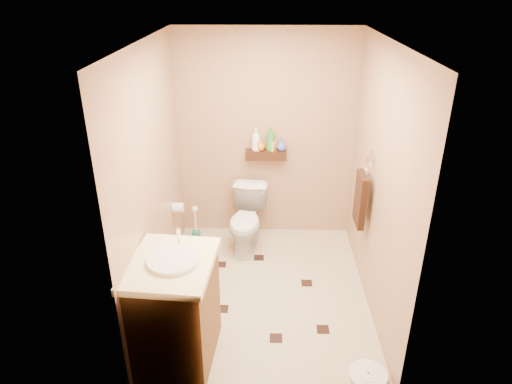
{
  "coord_description": "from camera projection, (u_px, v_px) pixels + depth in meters",
  "views": [
    {
      "loc": [
        0.01,
        -3.68,
        2.86
      ],
      "look_at": [
        -0.09,
        0.25,
        0.99
      ],
      "focal_mm": 32.0,
      "sensor_mm": 36.0,
      "label": 1
    }
  ],
  "objects": [
    {
      "name": "ceiling",
      "position": [
        267.0,
        41.0,
        3.52
      ],
      "size": [
        2.0,
        2.5,
        0.02
      ],
      "primitive_type": "cube",
      "color": "white",
      "rests_on": "wall_back"
    },
    {
      "name": "wall_front",
      "position": [
        264.0,
        263.0,
        2.91
      ],
      "size": [
        2.0,
        0.04,
        2.4
      ],
      "primitive_type": "cube",
      "color": "#A17D5C",
      "rests_on": "ground"
    },
    {
      "name": "wall_shelf",
      "position": [
        266.0,
        155.0,
        5.17
      ],
      "size": [
        0.46,
        0.14,
        0.1
      ],
      "primitive_type": "cube",
      "color": "#3A1B10",
      "rests_on": "wall_back"
    },
    {
      "name": "toilet_brush",
      "position": [
        196.0,
        228.0,
        5.4
      ],
      "size": [
        0.1,
        0.1,
        0.44
      ],
      "color": "#1B6E63",
      "rests_on": "ground"
    },
    {
      "name": "wall_right",
      "position": [
        379.0,
        184.0,
        4.01
      ],
      "size": [
        0.04,
        2.5,
        2.4
      ],
      "primitive_type": "cube",
      "color": "#A17D5C",
      "rests_on": "ground"
    },
    {
      "name": "towel_ring",
      "position": [
        361.0,
        197.0,
        4.35
      ],
      "size": [
        0.12,
        0.3,
        0.76
      ],
      "color": "silver",
      "rests_on": "wall_right"
    },
    {
      "name": "wall_back",
      "position": [
        266.0,
        137.0,
        5.16
      ],
      "size": [
        2.0,
        0.04,
        2.4
      ],
      "primitive_type": "cube",
      "color": "#A17D5C",
      "rests_on": "ground"
    },
    {
      "name": "toilet_paper",
      "position": [
        178.0,
        208.0,
        4.9
      ],
      "size": [
        0.12,
        0.11,
        0.12
      ],
      "color": "white",
      "rests_on": "wall_left"
    },
    {
      "name": "floor_accents",
      "position": [
        266.0,
        294.0,
        4.52
      ],
      "size": [
        1.12,
        1.36,
        0.01
      ],
      "color": "black",
      "rests_on": "ground"
    },
    {
      "name": "toilet",
      "position": [
        247.0,
        220.0,
        5.16
      ],
      "size": [
        0.48,
        0.73,
        0.7
      ],
      "primitive_type": "imported",
      "rotation": [
        0.0,
        0.0,
        -0.12
      ],
      "color": "white",
      "rests_on": "ground"
    },
    {
      "name": "wall_left",
      "position": [
        153.0,
        181.0,
        4.06
      ],
      "size": [
        0.04,
        2.5,
        2.4
      ],
      "primitive_type": "cube",
      "color": "#A17D5C",
      "rests_on": "ground"
    },
    {
      "name": "ground",
      "position": [
        264.0,
        292.0,
        4.55
      ],
      "size": [
        2.5,
        2.5,
        0.0
      ],
      "primitive_type": "plane",
      "color": "#C6AC91",
      "rests_on": "ground"
    },
    {
      "name": "bottle_f",
      "position": [
        282.0,
        145.0,
        5.11
      ],
      "size": [
        0.14,
        0.14,
        0.14
      ],
      "primitive_type": "imported",
      "rotation": [
        0.0,
        0.0,
        1.2
      ],
      "color": "#4A55BA",
      "rests_on": "wall_shelf"
    },
    {
      "name": "bottle_a",
      "position": [
        256.0,
        139.0,
        5.09
      ],
      "size": [
        0.14,
        0.14,
        0.26
      ],
      "primitive_type": "imported",
      "rotation": [
        0.0,
        0.0,
        0.53
      ],
      "color": "white",
      "rests_on": "wall_shelf"
    },
    {
      "name": "bottle_b",
      "position": [
        257.0,
        143.0,
        5.11
      ],
      "size": [
        0.1,
        0.1,
        0.16
      ],
      "primitive_type": "imported",
      "rotation": [
        0.0,
        0.0,
        4.24
      ],
      "color": "orange",
      "rests_on": "wall_shelf"
    },
    {
      "name": "bathroom_scale",
      "position": [
        368.0,
        376.0,
        3.56
      ],
      "size": [
        0.38,
        0.38,
        0.06
      ],
      "rotation": [
        0.0,
        0.0,
        -0.33
      ],
      "color": "white",
      "rests_on": "ground"
    },
    {
      "name": "bottle_e",
      "position": [
        272.0,
        143.0,
        5.11
      ],
      "size": [
        0.11,
        0.11,
        0.18
      ],
      "primitive_type": "imported",
      "rotation": [
        0.0,
        0.0,
        4.17
      ],
      "color": "#F3AE51",
      "rests_on": "wall_shelf"
    },
    {
      "name": "bottle_d",
      "position": [
        271.0,
        139.0,
        5.09
      ],
      "size": [
        0.14,
        0.14,
        0.27
      ],
      "primitive_type": "imported",
      "rotation": [
        0.0,
        0.0,
        3.57
      ],
      "color": "#2C862E",
      "rests_on": "wall_shelf"
    },
    {
      "name": "vanity",
      "position": [
        175.0,
        309.0,
        3.6
      ],
      "size": [
        0.68,
        0.81,
        1.07
      ],
      "rotation": [
        0.0,
        0.0,
        -0.08
      ],
      "color": "brown",
      "rests_on": "ground"
    },
    {
      "name": "bottle_c",
      "position": [
        261.0,
        145.0,
        5.12
      ],
      "size": [
        0.14,
        0.14,
        0.13
      ],
      "primitive_type": "imported",
      "rotation": [
        0.0,
        0.0,
        3.95
      ],
      "color": "orange",
      "rests_on": "wall_shelf"
    }
  ]
}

